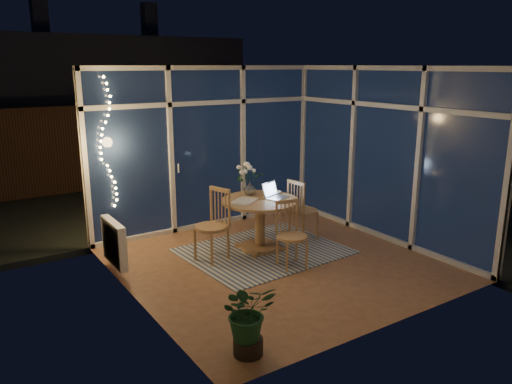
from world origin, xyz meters
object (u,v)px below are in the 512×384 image
Objects in this scene: potted_plant at (248,317)px; flower_vase at (250,188)px; chair_left at (211,225)px; laptop at (277,190)px; dining_table at (260,225)px; chair_right at (304,209)px; chair_front at (292,235)px.

flower_vase is at bearing 57.12° from potted_plant.
chair_left reaches higher than laptop.
flower_vase is 3.02m from potted_plant.
dining_table is at bearing 54.02° from potted_plant.
chair_front is at bearing 126.26° from chair_right.
potted_plant is at bearing -128.19° from chair_front.
laptop is at bearing 68.51° from chair_left.
dining_table is at bearing 71.86° from chair_left.
dining_table is at bearing 98.80° from chair_front.
dining_table is 3.30× the size of laptop.
dining_table is 0.80m from chair_left.
chair_left reaches higher than chair_right.
chair_left is 0.93m from flower_vase.
chair_right is 0.67m from laptop.
laptop reaches higher than potted_plant.
chair_right reaches higher than flower_vase.
chair_left is 1.12× the size of chair_front.
chair_right is at bearing -17.16° from laptop.
chair_right is (0.78, -0.02, 0.11)m from dining_table.
chair_front reaches higher than potted_plant.
dining_table is 5.26× the size of flower_vase.
laptop is at bearing -14.64° from dining_table.
potted_plant reaches higher than dining_table.
dining_table is 1.14× the size of chair_right.
potted_plant is (-1.84, -2.13, -0.50)m from laptop.
dining_table is at bearing 81.28° from chair_right.
chair_right is at bearing 42.52° from potted_plant.
potted_plant is (-0.81, -2.21, -0.13)m from chair_left.
laptop is (0.26, 0.72, 0.42)m from chair_front.
chair_left reaches higher than flower_vase.
potted_plant is at bearing -37.27° from chair_left.
potted_plant is (-1.58, -1.41, -0.07)m from chair_front.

